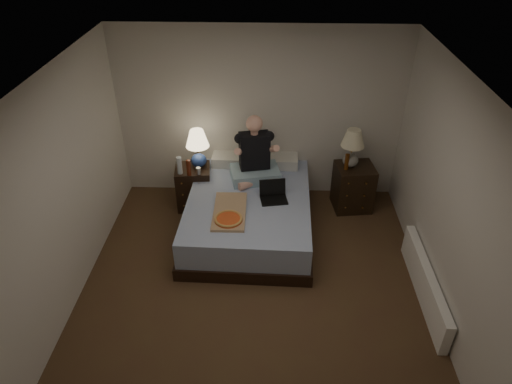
{
  "coord_description": "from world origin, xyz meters",
  "views": [
    {
      "loc": [
        0.16,
        -3.67,
        3.9
      ],
      "look_at": [
        0.0,
        0.9,
        0.85
      ],
      "focal_mm": 32.0,
      "sensor_mm": 36.0,
      "label": 1
    }
  ],
  "objects_px": {
    "water_bottle": "(179,165)",
    "soda_can": "(199,171)",
    "lamp_left": "(198,149)",
    "beer_bottle_left": "(189,168)",
    "beer_bottle_right": "(347,162)",
    "pizza_box": "(228,220)",
    "nightstand_left": "(194,187)",
    "bed": "(249,212)",
    "radiator": "(425,284)",
    "nightstand_right": "(353,187)",
    "lamp_right": "(352,148)",
    "laptop": "(274,193)",
    "person": "(255,149)"
  },
  "relations": [
    {
      "from": "beer_bottle_left",
      "to": "laptop",
      "type": "height_order",
      "value": "beer_bottle_left"
    },
    {
      "from": "beer_bottle_right",
      "to": "radiator",
      "type": "height_order",
      "value": "beer_bottle_right"
    },
    {
      "from": "nightstand_left",
      "to": "beer_bottle_left",
      "type": "xyz_separation_m",
      "value": [
        -0.01,
        -0.18,
        0.43
      ]
    },
    {
      "from": "lamp_right",
      "to": "laptop",
      "type": "height_order",
      "value": "lamp_right"
    },
    {
      "from": "radiator",
      "to": "beer_bottle_left",
      "type": "bearing_deg",
      "value": 151.82
    },
    {
      "from": "bed",
      "to": "radiator",
      "type": "bearing_deg",
      "value": -28.83
    },
    {
      "from": "lamp_left",
      "to": "radiator",
      "type": "distance_m",
      "value": 3.37
    },
    {
      "from": "nightstand_left",
      "to": "water_bottle",
      "type": "bearing_deg",
      "value": -140.87
    },
    {
      "from": "lamp_left",
      "to": "pizza_box",
      "type": "xyz_separation_m",
      "value": [
        0.51,
        -1.16,
        -0.34
      ]
    },
    {
      "from": "radiator",
      "to": "person",
      "type": "bearing_deg",
      "value": 140.48
    },
    {
      "from": "soda_can",
      "to": "radiator",
      "type": "xyz_separation_m",
      "value": [
        2.75,
        -1.57,
        -0.48
      ]
    },
    {
      "from": "soda_can",
      "to": "laptop",
      "type": "distance_m",
      "value": 1.14
    },
    {
      "from": "lamp_left",
      "to": "bed",
      "type": "bearing_deg",
      "value": -38.59
    },
    {
      "from": "nightstand_left",
      "to": "soda_can",
      "type": "bearing_deg",
      "value": -59.56
    },
    {
      "from": "radiator",
      "to": "beer_bottle_right",
      "type": "bearing_deg",
      "value": 112.97
    },
    {
      "from": "nightstand_left",
      "to": "nightstand_right",
      "type": "bearing_deg",
      "value": -5.37
    },
    {
      "from": "lamp_left",
      "to": "radiator",
      "type": "bearing_deg",
      "value": -32.76
    },
    {
      "from": "beer_bottle_left",
      "to": "laptop",
      "type": "relative_size",
      "value": 0.68
    },
    {
      "from": "water_bottle",
      "to": "beer_bottle_left",
      "type": "distance_m",
      "value": 0.14
    },
    {
      "from": "laptop",
      "to": "water_bottle",
      "type": "bearing_deg",
      "value": 150.16
    },
    {
      "from": "lamp_left",
      "to": "radiator",
      "type": "relative_size",
      "value": 0.35
    },
    {
      "from": "beer_bottle_left",
      "to": "person",
      "type": "height_order",
      "value": "person"
    },
    {
      "from": "nightstand_right",
      "to": "lamp_left",
      "type": "distance_m",
      "value": 2.27
    },
    {
      "from": "water_bottle",
      "to": "laptop",
      "type": "distance_m",
      "value": 1.38
    },
    {
      "from": "bed",
      "to": "pizza_box",
      "type": "bearing_deg",
      "value": -109.48
    },
    {
      "from": "nightstand_left",
      "to": "beer_bottle_right",
      "type": "height_order",
      "value": "beer_bottle_right"
    },
    {
      "from": "beer_bottle_left",
      "to": "radiator",
      "type": "xyz_separation_m",
      "value": [
        2.87,
        -1.54,
        -0.54
      ]
    },
    {
      "from": "nightstand_right",
      "to": "lamp_left",
      "type": "bearing_deg",
      "value": 172.0
    },
    {
      "from": "laptop",
      "to": "bed",
      "type": "bearing_deg",
      "value": 154.69
    },
    {
      "from": "bed",
      "to": "beer_bottle_left",
      "type": "height_order",
      "value": "beer_bottle_left"
    },
    {
      "from": "beer_bottle_right",
      "to": "laptop",
      "type": "height_order",
      "value": "beer_bottle_right"
    },
    {
      "from": "lamp_left",
      "to": "beer_bottle_left",
      "type": "bearing_deg",
      "value": -113.3
    },
    {
      "from": "person",
      "to": "laptop",
      "type": "relative_size",
      "value": 2.74
    },
    {
      "from": "bed",
      "to": "nightstand_right",
      "type": "xyz_separation_m",
      "value": [
        1.46,
        0.56,
        0.07
      ]
    },
    {
      "from": "soda_can",
      "to": "beer_bottle_left",
      "type": "relative_size",
      "value": 0.43
    },
    {
      "from": "soda_can",
      "to": "beer_bottle_right",
      "type": "distance_m",
      "value": 2.03
    },
    {
      "from": "soda_can",
      "to": "beer_bottle_left",
      "type": "height_order",
      "value": "beer_bottle_left"
    },
    {
      "from": "laptop",
      "to": "beer_bottle_left",
      "type": "bearing_deg",
      "value": 149.82
    },
    {
      "from": "nightstand_right",
      "to": "beer_bottle_right",
      "type": "bearing_deg",
      "value": -163.14
    },
    {
      "from": "nightstand_right",
      "to": "lamp_right",
      "type": "distance_m",
      "value": 0.62
    },
    {
      "from": "bed",
      "to": "lamp_right",
      "type": "relative_size",
      "value": 3.78
    },
    {
      "from": "bed",
      "to": "radiator",
      "type": "xyz_separation_m",
      "value": [
        2.04,
        -1.2,
        -0.06
      ]
    },
    {
      "from": "lamp_left",
      "to": "beer_bottle_left",
      "type": "height_order",
      "value": "lamp_left"
    },
    {
      "from": "beer_bottle_right",
      "to": "pizza_box",
      "type": "xyz_separation_m",
      "value": [
        -1.54,
        -1.07,
        -0.22
      ]
    },
    {
      "from": "water_bottle",
      "to": "soda_can",
      "type": "bearing_deg",
      "value": -2.0
    },
    {
      "from": "water_bottle",
      "to": "person",
      "type": "relative_size",
      "value": 0.27
    },
    {
      "from": "lamp_left",
      "to": "soda_can",
      "type": "xyz_separation_m",
      "value": [
        0.02,
        -0.21,
        -0.23
      ]
    },
    {
      "from": "beer_bottle_right",
      "to": "lamp_left",
      "type": "bearing_deg",
      "value": 177.6
    },
    {
      "from": "nightstand_right",
      "to": "radiator",
      "type": "xyz_separation_m",
      "value": [
        0.57,
        -1.76,
        -0.14
      ]
    },
    {
      "from": "bed",
      "to": "water_bottle",
      "type": "relative_size",
      "value": 8.46
    }
  ]
}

